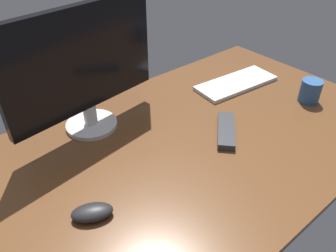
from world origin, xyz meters
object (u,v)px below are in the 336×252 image
object	(u,v)px
tv_remote	(226,130)
coffee_mug	(310,91)
keyboard	(236,83)
computer_mouse	(92,212)
monitor	(82,67)

from	to	relation	value
tv_remote	coffee_mug	xyz separation A→B (cm)	(39.06, -6.05, 3.17)
keyboard	computer_mouse	world-z (taller)	computer_mouse
monitor	coffee_mug	size ratio (longest dim) A/B	6.05
monitor	tv_remote	world-z (taller)	monitor
coffee_mug	computer_mouse	bearing A→B (deg)	177.59
monitor	computer_mouse	world-z (taller)	monitor
coffee_mug	monitor	bearing A→B (deg)	151.90
monitor	keyboard	distance (cm)	64.59
tv_remote	coffee_mug	bearing A→B (deg)	-51.55
computer_mouse	tv_remote	xyz separation A→B (cm)	(50.77, 2.26, -0.51)
computer_mouse	tv_remote	distance (cm)	50.82
computer_mouse	tv_remote	bearing A→B (deg)	30.27
keyboard	coffee_mug	world-z (taller)	coffee_mug
keyboard	tv_remote	distance (cm)	34.19
keyboard	coffee_mug	xyz separation A→B (cm)	(11.14, -25.79, 3.53)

